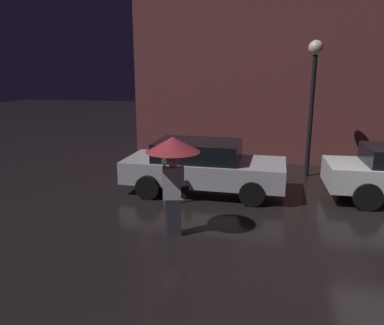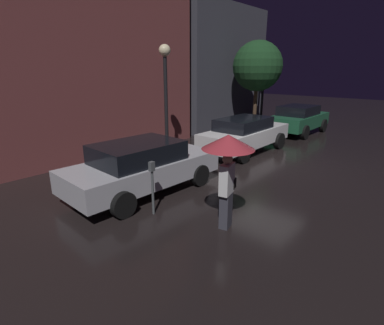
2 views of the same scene
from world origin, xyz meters
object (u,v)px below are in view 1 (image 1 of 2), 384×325
(parking_meter, at_px, (165,175))
(street_lamp_near, at_px, (313,82))
(parked_car_silver, at_px, (203,165))
(pedestrian_with_umbrella, at_px, (173,157))

(parking_meter, xyz_separation_m, street_lamp_near, (3.75, 3.46, 2.16))
(parked_car_silver, relative_size, street_lamp_near, 1.06)
(pedestrian_with_umbrella, height_order, street_lamp_near, street_lamp_near)
(parking_meter, bearing_deg, parked_car_silver, 60.16)
(pedestrian_with_umbrella, height_order, parking_meter, pedestrian_with_umbrella)
(parked_car_silver, distance_m, street_lamp_near, 4.33)
(pedestrian_with_umbrella, bearing_deg, parking_meter, -83.33)
(parked_car_silver, xyz_separation_m, street_lamp_near, (3.01, 2.18, 2.22))
(parked_car_silver, height_order, street_lamp_near, street_lamp_near)
(pedestrian_with_umbrella, relative_size, street_lamp_near, 0.49)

